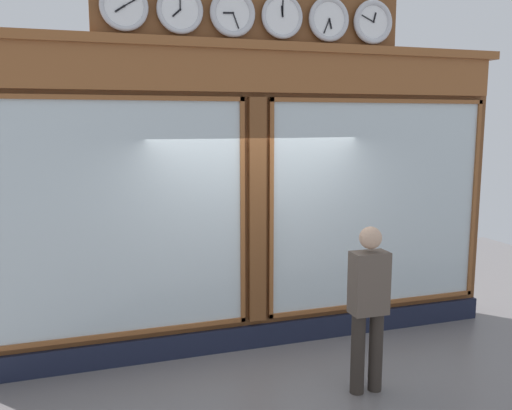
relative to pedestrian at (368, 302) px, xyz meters
The scene contains 2 objects.
shop_facade 1.90m from the pedestrian, 65.35° to the right, with size 6.47×0.42×4.17m.
pedestrian is the anchor object (origin of this frame).
Camera 1 is at (1.99, 5.94, 2.71)m, focal length 38.46 mm.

